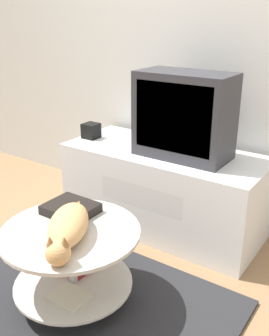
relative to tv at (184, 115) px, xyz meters
The scene contains 9 objects.
ground_plane 1.24m from the tv, 95.41° to the right, with size 12.00×12.00×0.00m, color #93704C.
wall_back 0.63m from the tv, 102.48° to the left, with size 8.00×0.05×2.60m.
rug 1.23m from the tv, 95.41° to the right, with size 1.55×1.06×0.02m.
tv_stand 0.56m from the tv, behind, with size 1.35×0.58×0.56m.
tv is the anchor object (origin of this frame).
speaker 0.76m from the tv, behind, with size 0.11×0.11×0.11m.
coffee_table 1.08m from the tv, 96.93° to the right, with size 0.68×0.68×0.41m.
dvd_box 0.90m from the tv, 105.72° to the right, with size 0.25×0.22×0.05m.
cat 1.04m from the tv, 93.27° to the right, with size 0.36×0.52×0.13m.
Camera 1 is at (1.17, -1.17, 1.40)m, focal length 42.00 mm.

